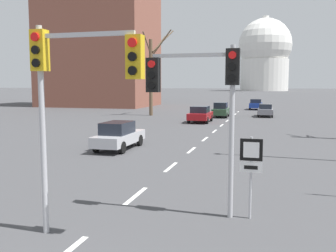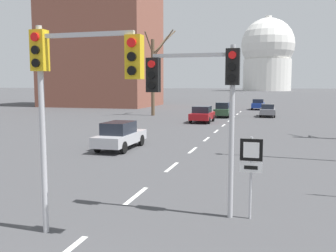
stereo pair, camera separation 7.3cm
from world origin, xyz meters
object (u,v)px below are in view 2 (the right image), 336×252
at_px(sedan_far_left, 120,135).
at_px(sedan_far_right, 268,110).
at_px(traffic_signal_centre_tall, 72,77).
at_px(route_sign_post, 251,164).
at_px(traffic_signal_near_right, 203,88).
at_px(sedan_near_left, 258,104).
at_px(sedan_near_right, 202,114).
at_px(sedan_mid_centre, 223,110).

bearing_deg(sedan_far_left, sedan_far_right, 72.73).
distance_m(traffic_signal_centre_tall, route_sign_post, 5.17).
xyz_separation_m(traffic_signal_near_right, sedan_near_left, (-0.29, 46.81, -2.78)).
height_order(route_sign_post, sedan_far_right, route_sign_post).
xyz_separation_m(sedan_near_right, sedan_mid_centre, (1.18, 6.46, 0.03)).
distance_m(sedan_near_right, sedan_far_left, 16.46).
distance_m(route_sign_post, sedan_far_left, 12.30).
xyz_separation_m(traffic_signal_near_right, route_sign_post, (1.32, 0.04, -2.05)).
bearing_deg(sedan_near_left, sedan_far_right, -82.81).
xyz_separation_m(traffic_signal_centre_tall, route_sign_post, (3.99, 2.33, -2.31)).
relative_size(sedan_near_left, sedan_mid_centre, 1.02).
distance_m(traffic_signal_centre_tall, sedan_near_right, 28.39).
xyz_separation_m(sedan_near_right, sedan_far_right, (6.06, 8.64, -0.05)).
distance_m(sedan_near_left, sedan_far_right, 12.42).
height_order(route_sign_post, sedan_near_left, route_sign_post).
distance_m(traffic_signal_near_right, traffic_signal_centre_tall, 3.53).
bearing_deg(sedan_near_right, route_sign_post, -76.66).
relative_size(traffic_signal_near_right, traffic_signal_centre_tall, 0.93).
relative_size(route_sign_post, sedan_mid_centre, 0.58).
distance_m(traffic_signal_centre_tall, sedan_far_right, 37.13).
distance_m(traffic_signal_near_right, sedan_far_left, 11.84).
relative_size(traffic_signal_near_right, sedan_near_left, 1.19).
distance_m(traffic_signal_near_right, sedan_near_right, 26.44).
bearing_deg(sedan_mid_centre, sedan_near_right, -100.38).
distance_m(traffic_signal_near_right, sedan_far_right, 34.63).
xyz_separation_m(traffic_signal_centre_tall, sedan_near_right, (-2.13, 28.15, -3.03)).
height_order(sedan_far_left, sedan_far_right, sedan_far_left).
xyz_separation_m(route_sign_post, sedan_near_left, (-1.61, 46.77, -0.73)).
bearing_deg(sedan_near_right, traffic_signal_centre_tall, -85.67).
distance_m(traffic_signal_centre_tall, sedan_far_left, 12.76).
xyz_separation_m(traffic_signal_centre_tall, sedan_near_left, (2.38, 49.11, -3.04)).
distance_m(traffic_signal_centre_tall, sedan_mid_centre, 34.75).
distance_m(sedan_mid_centre, sedan_far_right, 5.34).
xyz_separation_m(sedan_near_left, sedan_far_left, (-6.22, -37.33, -0.01)).
relative_size(traffic_signal_near_right, sedan_far_right, 1.10).
distance_m(route_sign_post, sedan_mid_centre, 32.66).
bearing_deg(sedan_far_right, route_sign_post, -89.90).
xyz_separation_m(route_sign_post, sedan_far_left, (-7.84, 9.45, -0.73)).
xyz_separation_m(route_sign_post, sedan_near_right, (-6.12, 25.82, -0.72)).
bearing_deg(sedan_far_right, traffic_signal_near_right, -92.10).
relative_size(sedan_near_left, sedan_far_right, 0.92).
bearing_deg(sedan_near_left, traffic_signal_near_right, -89.65).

